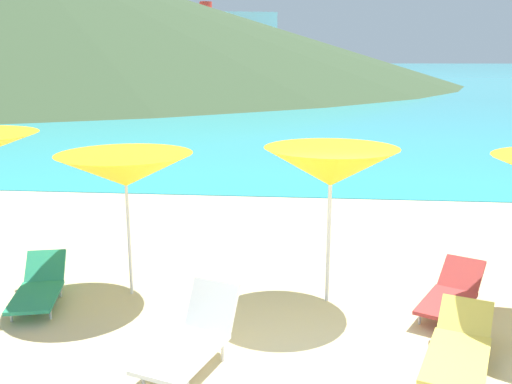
{
  "coord_description": "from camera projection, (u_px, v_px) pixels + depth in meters",
  "views": [
    {
      "loc": [
        -0.27,
        -5.71,
        3.39
      ],
      "look_at": [
        -1.19,
        3.47,
        1.2
      ],
      "focal_mm": 39.41,
      "sensor_mm": 36.0,
      "label": 1
    }
  ],
  "objects": [
    {
      "name": "ground_plane",
      "position": [
        320.0,
        186.0,
        16.0
      ],
      "size": [
        50.0,
        100.0,
        0.3
      ],
      "primitive_type": "cube",
      "color": "beige"
    },
    {
      "name": "headland_hill",
      "position": [
        19.0,
        15.0,
        87.03
      ],
      "size": [
        131.86,
        131.86,
        20.07
      ],
      "primitive_type": "cone",
      "color": "#384C2D",
      "rests_on": "ground_plane"
    },
    {
      "name": "lounge_chair_2",
      "position": [
        193.0,
        337.0,
        6.31
      ],
      "size": [
        1.04,
        1.56,
        0.8
      ],
      "rotation": [
        0.0,
        0.0,
        -0.31
      ],
      "color": "white",
      "rests_on": "ground_plane"
    },
    {
      "name": "lounge_chair_8",
      "position": [
        452.0,
        293.0,
        7.64
      ],
      "size": [
        1.21,
        1.62,
        0.58
      ],
      "rotation": [
        0.0,
        0.0,
        -0.48
      ],
      "color": "#A53333",
      "rests_on": "ground_plane"
    },
    {
      "name": "lounge_chair_7",
      "position": [
        459.0,
        348.0,
        6.17
      ],
      "size": [
        1.13,
        1.76,
        0.57
      ],
      "rotation": [
        0.0,
        0.0,
        -0.35
      ],
      "color": "#D8BF4C",
      "rests_on": "ground_plane"
    },
    {
      "name": "lounge_chair_3",
      "position": [
        39.0,
        287.0,
        7.94
      ],
      "size": [
        0.9,
        1.52,
        0.58
      ],
      "rotation": [
        0.0,
        0.0,
        0.24
      ],
      "color": "#268C66",
      "rests_on": "ground_plane"
    },
    {
      "name": "cruise_ship",
      "position": [
        224.0,
        45.0,
        171.25
      ],
      "size": [
        43.46,
        20.61,
        20.03
      ],
      "rotation": [
        0.0,
        0.0,
        0.25
      ],
      "color": "white",
      "rests_on": "ocean_water"
    },
    {
      "name": "umbrella_3",
      "position": [
        331.0,
        167.0,
        7.64
      ],
      "size": [
        1.96,
        1.96,
        2.23
      ],
      "color": "silver",
      "rests_on": "ground_plane"
    },
    {
      "name": "umbrella_2",
      "position": [
        125.0,
        170.0,
        7.9
      ],
      "size": [
        2.09,
        2.09,
        2.1
      ],
      "color": "silver",
      "rests_on": "ground_plane"
    },
    {
      "name": "ocean_water",
      "position": [
        314.0,
        68.0,
        227.02
      ],
      "size": [
        650.0,
        440.0,
        0.02
      ],
      "primitive_type": "cube",
      "color": "#2DADBC",
      "rests_on": "ground_plane"
    }
  ]
}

